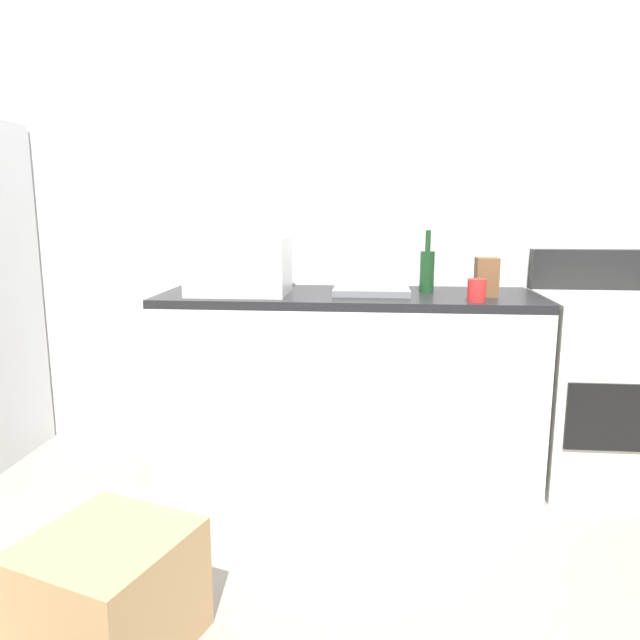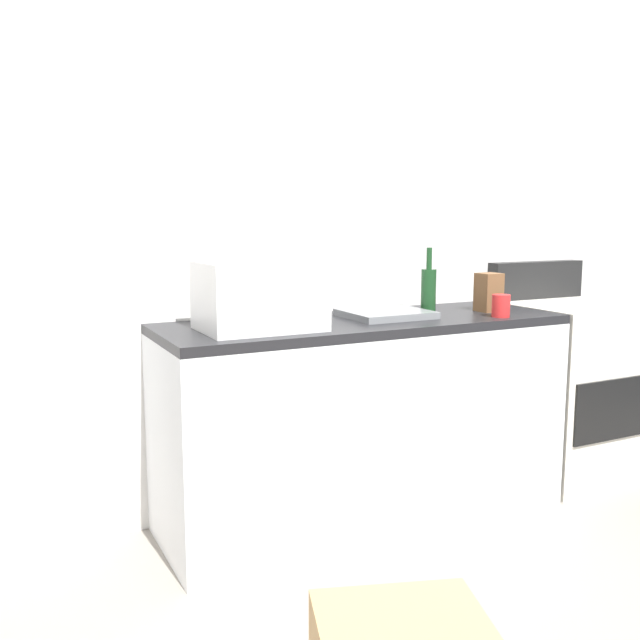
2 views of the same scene
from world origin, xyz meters
The scene contains 10 objects.
ground_plane centered at (0.00, 0.00, 0.00)m, with size 6.00×6.00×0.00m, color gray.
wall_back centered at (0.00, 1.55, 1.30)m, with size 5.00×0.10×2.60m, color silver.
kitchen_counter centered at (0.30, 1.20, 0.45)m, with size 1.80×0.60×0.90m.
stove_oven centered at (1.52, 1.21, 0.47)m, with size 0.60×0.61×1.10m.
microwave centered at (-0.21, 1.14, 1.04)m, with size 0.46×0.34×0.27m, color white.
sink_basin centered at (0.41, 1.22, 0.92)m, with size 0.36×0.32×0.03m, color slate.
wine_bottle centered at (0.68, 1.27, 1.01)m, with size 0.07×0.07×0.30m.
coffee_mug centered at (0.87, 0.99, 0.95)m, with size 0.08×0.08×0.10m, color red.
knife_block centered at (0.94, 1.16, 0.99)m, with size 0.10×0.10×0.18m, color brown.
cardboard_box_large centered at (-0.34, -0.11, 0.18)m, with size 0.42×0.44×0.37m, color tan.
Camera 1 is at (0.42, -1.60, 1.30)m, focal length 32.94 mm.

